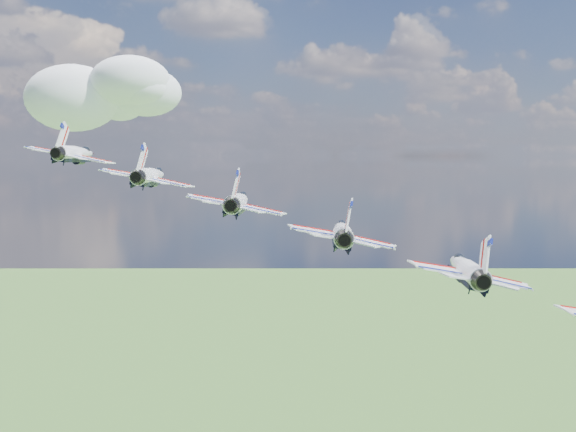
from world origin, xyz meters
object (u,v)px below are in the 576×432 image
object	(u,v)px
jet_1	(151,176)
jet_3	(342,232)
jet_2	(239,201)
jet_0	(76,153)
jet_4	(465,268)

from	to	relation	value
jet_1	jet_3	distance (m)	24.11
jet_2	jet_3	bearing A→B (deg)	-29.67
jet_0	jet_1	size ratio (longest dim) A/B	1.00
jet_2	jet_3	xyz separation A→B (m)	(8.02, -8.66, -2.45)
jet_3	jet_1	bearing A→B (deg)	150.33
jet_0	jet_3	size ratio (longest dim) A/B	1.00
jet_1	jet_4	distance (m)	36.17
jet_2	jet_1	bearing A→B (deg)	150.33
jet_3	jet_4	size ratio (longest dim) A/B	1.00
jet_3	jet_4	world-z (taller)	jet_3
jet_3	jet_4	xyz separation A→B (m)	(8.02, -8.66, -2.45)
jet_4	jet_2	bearing A→B (deg)	150.33
jet_3	jet_4	bearing A→B (deg)	-29.67
jet_2	jet_4	xyz separation A→B (m)	(16.04, -17.32, -4.91)
jet_4	jet_1	bearing A→B (deg)	150.33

